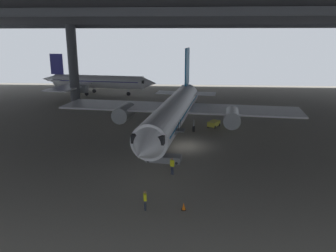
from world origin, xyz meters
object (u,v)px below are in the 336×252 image
at_px(airplane_main, 174,111).
at_px(crew_worker_by_stairs, 172,165).
at_px(crew_worker_near_nose, 145,199).
at_px(traffic_cone_orange, 184,206).
at_px(boarding_stairs, 164,155).
at_px(baggage_tug, 214,124).
at_px(airplane_distant, 96,82).

height_order(airplane_main, crew_worker_by_stairs, airplane_main).
distance_m(crew_worker_near_nose, traffic_cone_orange, 3.12).
xyz_separation_m(boarding_stairs, traffic_cone_orange, (2.40, -10.48, -0.44)).
bearing_deg(baggage_tug, airplane_main, -140.25).
bearing_deg(crew_worker_by_stairs, crew_worker_near_nose, -103.62).
bearing_deg(traffic_cone_orange, crew_worker_by_stairs, 100.78).
bearing_deg(traffic_cone_orange, airplane_main, 94.97).
bearing_deg(airplane_distant, traffic_cone_orange, -67.58).
relative_size(crew_worker_near_nose, baggage_tug, 0.66).
height_order(crew_worker_near_nose, crew_worker_by_stairs, crew_worker_by_stairs).
height_order(crew_worker_near_nose, baggage_tug, crew_worker_near_nose).
xyz_separation_m(airplane_main, crew_worker_by_stairs, (0.48, -13.68, -2.42)).
bearing_deg(crew_worker_near_nose, traffic_cone_orange, 4.45).
bearing_deg(crew_worker_by_stairs, boarding_stairs, 106.91).
relative_size(airplane_main, crew_worker_near_nose, 21.91).
bearing_deg(baggage_tug, airplane_distant, 133.08).
bearing_deg(boarding_stairs, crew_worker_near_nose, -93.39).
xyz_separation_m(crew_worker_near_nose, airplane_distant, (-18.77, 53.10, 2.10)).
height_order(airplane_distant, baggage_tug, airplane_distant).
relative_size(boarding_stairs, crew_worker_by_stairs, 2.63).
distance_m(airplane_main, crew_worker_by_stairs, 13.91).
distance_m(crew_worker_by_stairs, traffic_cone_orange, 7.05).
bearing_deg(airplane_main, boarding_stairs, -93.47).
distance_m(airplane_main, crew_worker_near_nose, 20.99).
bearing_deg(baggage_tug, traffic_cone_orange, -98.83).
distance_m(airplane_distant, baggage_tug, 37.77).
height_order(crew_worker_near_nose, airplane_distant, airplane_distant).
distance_m(airplane_distant, traffic_cone_orange, 57.25).
xyz_separation_m(boarding_stairs, crew_worker_by_stairs, (1.09, -3.59, 0.29)).
relative_size(crew_worker_by_stairs, traffic_cone_orange, 2.94).
distance_m(boarding_stairs, airplane_distant, 46.67).
relative_size(airplane_main, boarding_stairs, 7.84).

